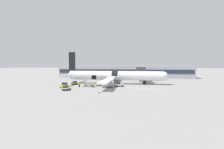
% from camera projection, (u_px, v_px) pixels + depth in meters
% --- Properties ---
extents(ground_plane, '(500.00, 500.00, 0.00)m').
position_uv_depth(ground_plane, '(116.00, 87.00, 48.56)').
color(ground_plane, gray).
extents(apron_marking_line, '(29.10, 4.31, 0.01)m').
position_uv_depth(apron_marking_line, '(114.00, 87.00, 47.19)').
color(apron_marking_line, silver).
rests_on(apron_marking_line, ground_plane).
extents(terminal_strip, '(72.22, 10.35, 6.33)m').
position_uv_depth(terminal_strip, '(124.00, 72.00, 83.77)').
color(terminal_strip, '#9EA3AD').
rests_on(terminal_strip, ground_plane).
extents(jet_bridge_stub, '(3.52, 10.86, 6.12)m').
position_uv_depth(jet_bridge_stub, '(140.00, 71.00, 59.57)').
color(jet_bridge_stub, '#4C4C51').
rests_on(jet_bridge_stub, ground_plane).
extents(airplane, '(37.78, 34.19, 11.81)m').
position_uv_depth(airplane, '(113.00, 76.00, 55.08)').
color(airplane, white).
rests_on(airplane, ground_plane).
extents(baggage_tug_lead, '(1.93, 2.51, 1.35)m').
position_uv_depth(baggage_tug_lead, '(66.00, 88.00, 41.59)').
color(baggage_tug_lead, white).
rests_on(baggage_tug_lead, ground_plane).
extents(baggage_tug_mid, '(2.22, 3.13, 1.54)m').
position_uv_depth(baggage_tug_mid, '(64.00, 85.00, 46.48)').
color(baggage_tug_mid, yellow).
rests_on(baggage_tug_mid, ground_plane).
extents(baggage_tug_rear, '(3.13, 2.50, 1.53)m').
position_uv_depth(baggage_tug_rear, '(119.00, 85.00, 48.35)').
color(baggage_tug_rear, silver).
rests_on(baggage_tug_rear, ground_plane).
extents(baggage_tug_spare, '(2.57, 2.68, 1.30)m').
position_uv_depth(baggage_tug_spare, '(75.00, 83.00, 53.12)').
color(baggage_tug_spare, yellow).
rests_on(baggage_tug_spare, ground_plane).
extents(baggage_cart_loading, '(4.03, 2.27, 1.07)m').
position_uv_depth(baggage_cart_loading, '(89.00, 85.00, 49.21)').
color(baggage_cart_loading, '#999BA0').
rests_on(baggage_cart_loading, ground_plane).
extents(baggage_cart_queued, '(3.38, 2.03, 0.93)m').
position_uv_depth(baggage_cart_queued, '(100.00, 84.00, 51.01)').
color(baggage_cart_queued, '#B7BABF').
rests_on(baggage_cart_queued, ground_plane).
extents(ground_crew_loader_a, '(0.49, 0.61, 1.74)m').
position_uv_depth(ground_crew_loader_a, '(79.00, 84.00, 47.21)').
color(ground_crew_loader_a, black).
rests_on(ground_crew_loader_a, ground_plane).
extents(ground_crew_loader_b, '(0.52, 0.56, 1.67)m').
position_uv_depth(ground_crew_loader_b, '(97.00, 84.00, 48.35)').
color(ground_crew_loader_b, black).
rests_on(ground_crew_loader_b, ground_plane).
extents(ground_crew_driver, '(0.53, 0.59, 1.74)m').
position_uv_depth(ground_crew_driver, '(93.00, 85.00, 46.03)').
color(ground_crew_driver, black).
rests_on(ground_crew_driver, ground_plane).
extents(ground_crew_supervisor, '(0.62, 0.49, 1.77)m').
position_uv_depth(ground_crew_supervisor, '(100.00, 84.00, 48.63)').
color(ground_crew_supervisor, '#2D2D33').
rests_on(ground_crew_supervisor, ground_plane).
extents(ground_crew_helper, '(0.55, 0.55, 1.71)m').
position_uv_depth(ground_crew_helper, '(80.00, 83.00, 49.77)').
color(ground_crew_helper, '#2D2D33').
rests_on(ground_crew_helper, ground_plane).
extents(safety_cone_nose, '(0.49, 0.49, 0.67)m').
position_uv_depth(safety_cone_nose, '(170.00, 84.00, 52.21)').
color(safety_cone_nose, black).
rests_on(safety_cone_nose, ground_plane).
extents(safety_cone_engine_left, '(0.58, 0.58, 0.65)m').
position_uv_depth(safety_cone_engine_left, '(99.00, 92.00, 37.50)').
color(safety_cone_engine_left, black).
rests_on(safety_cone_engine_left, ground_plane).
extents(safety_cone_wingtip, '(0.54, 0.54, 0.71)m').
position_uv_depth(safety_cone_wingtip, '(113.00, 86.00, 47.02)').
color(safety_cone_wingtip, black).
rests_on(safety_cone_wingtip, ground_plane).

